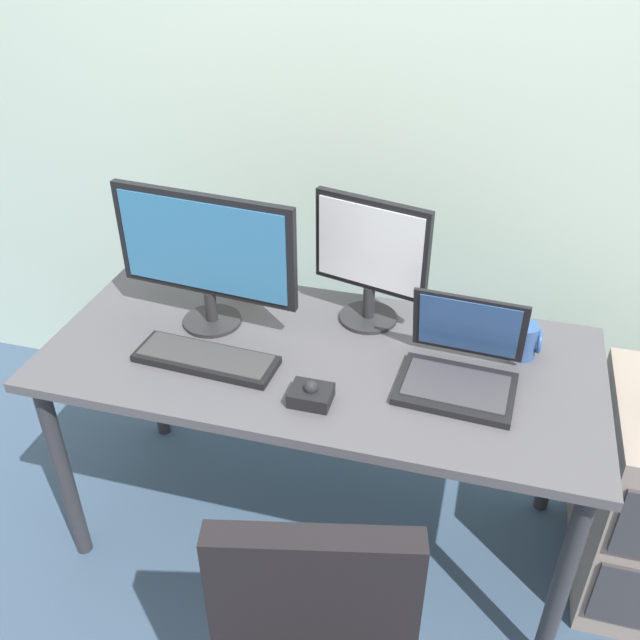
{
  "coord_description": "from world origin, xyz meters",
  "views": [
    {
      "loc": [
        0.43,
        -1.56,
        1.93
      ],
      "look_at": [
        0.0,
        0.0,
        0.86
      ],
      "focal_mm": 38.8,
      "sensor_mm": 36.0,
      "label": 1
    }
  ],
  "objects_px": {
    "cell_phone": "(436,321)",
    "banana": "(241,288)",
    "coffee_mug": "(524,340)",
    "laptop": "(461,365)",
    "trackball_mouse": "(311,394)",
    "keyboard": "(206,358)",
    "monitor_main": "(205,252)",
    "monitor_side": "(371,256)"
  },
  "relations": [
    {
      "from": "laptop",
      "to": "coffee_mug",
      "type": "bearing_deg",
      "value": 45.79
    },
    {
      "from": "monitor_main",
      "to": "banana",
      "type": "height_order",
      "value": "monitor_main"
    },
    {
      "from": "monitor_main",
      "to": "monitor_side",
      "type": "relative_size",
      "value": 1.42
    },
    {
      "from": "monitor_side",
      "to": "cell_phone",
      "type": "relative_size",
      "value": 2.83
    },
    {
      "from": "laptop",
      "to": "banana",
      "type": "xyz_separation_m",
      "value": [
        -0.74,
        0.28,
        -0.03
      ]
    },
    {
      "from": "monitor_side",
      "to": "banana",
      "type": "relative_size",
      "value": 2.11
    },
    {
      "from": "keyboard",
      "to": "monitor_side",
      "type": "bearing_deg",
      "value": 40.65
    },
    {
      "from": "laptop",
      "to": "coffee_mug",
      "type": "height_order",
      "value": "laptop"
    },
    {
      "from": "monitor_side",
      "to": "laptop",
      "type": "relative_size",
      "value": 1.23
    },
    {
      "from": "keyboard",
      "to": "cell_phone",
      "type": "bearing_deg",
      "value": 32.2
    },
    {
      "from": "laptop",
      "to": "trackball_mouse",
      "type": "xyz_separation_m",
      "value": [
        -0.37,
        -0.19,
        -0.03
      ]
    },
    {
      "from": "keyboard",
      "to": "trackball_mouse",
      "type": "bearing_deg",
      "value": -14.33
    },
    {
      "from": "keyboard",
      "to": "coffee_mug",
      "type": "xyz_separation_m",
      "value": [
        0.87,
        0.27,
        0.04
      ]
    },
    {
      "from": "keyboard",
      "to": "banana",
      "type": "xyz_separation_m",
      "value": [
        -0.04,
        0.38,
        0.01
      ]
    },
    {
      "from": "monitor_side",
      "to": "laptop",
      "type": "bearing_deg",
      "value": -37.57
    },
    {
      "from": "trackball_mouse",
      "to": "coffee_mug",
      "type": "height_order",
      "value": "coffee_mug"
    },
    {
      "from": "coffee_mug",
      "to": "laptop",
      "type": "bearing_deg",
      "value": -134.21
    },
    {
      "from": "monitor_main",
      "to": "banana",
      "type": "distance_m",
      "value": 0.3
    },
    {
      "from": "cell_phone",
      "to": "coffee_mug",
      "type": "bearing_deg",
      "value": -53.75
    },
    {
      "from": "cell_phone",
      "to": "banana",
      "type": "bearing_deg",
      "value": 148.14
    },
    {
      "from": "monitor_main",
      "to": "trackball_mouse",
      "type": "distance_m",
      "value": 0.54
    },
    {
      "from": "monitor_side",
      "to": "keyboard",
      "type": "height_order",
      "value": "monitor_side"
    },
    {
      "from": "coffee_mug",
      "to": "banana",
      "type": "xyz_separation_m",
      "value": [
        -0.9,
        0.11,
        -0.03
      ]
    },
    {
      "from": "monitor_side",
      "to": "banana",
      "type": "bearing_deg",
      "value": 174.43
    },
    {
      "from": "trackball_mouse",
      "to": "coffee_mug",
      "type": "xyz_separation_m",
      "value": [
        0.53,
        0.36,
        0.03
      ]
    },
    {
      "from": "monitor_side",
      "to": "laptop",
      "type": "distance_m",
      "value": 0.42
    },
    {
      "from": "monitor_side",
      "to": "cell_phone",
      "type": "bearing_deg",
      "value": 10.81
    },
    {
      "from": "monitor_side",
      "to": "coffee_mug",
      "type": "distance_m",
      "value": 0.5
    },
    {
      "from": "monitor_main",
      "to": "monitor_side",
      "type": "bearing_deg",
      "value": 17.63
    },
    {
      "from": "coffee_mug",
      "to": "cell_phone",
      "type": "distance_m",
      "value": 0.29
    },
    {
      "from": "monitor_main",
      "to": "laptop",
      "type": "xyz_separation_m",
      "value": [
        0.77,
        -0.09,
        -0.19
      ]
    },
    {
      "from": "monitor_main",
      "to": "cell_phone",
      "type": "xyz_separation_m",
      "value": [
        0.67,
        0.19,
        -0.24
      ]
    },
    {
      "from": "monitor_main",
      "to": "cell_phone",
      "type": "relative_size",
      "value": 4.01
    },
    {
      "from": "keyboard",
      "to": "laptop",
      "type": "height_order",
      "value": "laptop"
    },
    {
      "from": "monitor_main",
      "to": "laptop",
      "type": "height_order",
      "value": "monitor_main"
    },
    {
      "from": "cell_phone",
      "to": "keyboard",
      "type": "bearing_deg",
      "value": -179.4
    },
    {
      "from": "trackball_mouse",
      "to": "banana",
      "type": "distance_m",
      "value": 0.6
    },
    {
      "from": "trackball_mouse",
      "to": "cell_phone",
      "type": "relative_size",
      "value": 0.77
    },
    {
      "from": "monitor_main",
      "to": "keyboard",
      "type": "height_order",
      "value": "monitor_main"
    },
    {
      "from": "monitor_main",
      "to": "coffee_mug",
      "type": "distance_m",
      "value": 0.95
    },
    {
      "from": "cell_phone",
      "to": "banana",
      "type": "relative_size",
      "value": 0.75
    },
    {
      "from": "trackball_mouse",
      "to": "cell_phone",
      "type": "height_order",
      "value": "trackball_mouse"
    }
  ]
}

